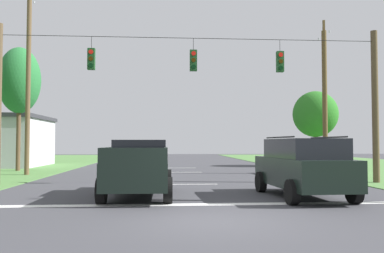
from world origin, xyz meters
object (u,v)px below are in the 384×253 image
at_px(suv_black, 303,166).
at_px(utility_pole_near_left, 28,80).
at_px(distant_car_crossing_white, 309,161).
at_px(overhead_signal_span, 192,98).
at_px(pickup_truck, 139,168).
at_px(tree_roadside_left, 19,81).
at_px(utility_pole_mid_right, 325,99).
at_px(tree_roadside_far_right, 315,114).

distance_m(suv_black, utility_pole_near_left, 16.93).
relative_size(distant_car_crossing_white, utility_pole_near_left, 0.39).
xyz_separation_m(suv_black, utility_pole_near_left, (-12.54, 10.46, 4.45)).
relative_size(overhead_signal_span, pickup_truck, 3.19).
relative_size(pickup_truck, tree_roadside_left, 0.66).
bearing_deg(suv_black, distant_car_crossing_white, 69.07).
bearing_deg(suv_black, utility_pole_mid_right, 64.17).
relative_size(overhead_signal_span, tree_roadside_far_right, 2.88).
height_order(overhead_signal_span, suv_black, overhead_signal_span).
xyz_separation_m(utility_pole_mid_right, tree_roadside_left, (-19.25, 3.65, 1.47)).
bearing_deg(utility_pole_mid_right, suv_black, -115.83).
distance_m(suv_black, utility_pole_mid_right, 11.96).
bearing_deg(overhead_signal_span, suv_black, -53.55).
xyz_separation_m(tree_roadside_far_right, tree_roadside_left, (-21.68, -4.28, 1.81)).
relative_size(pickup_truck, tree_roadside_far_right, 0.90).
bearing_deg(suv_black, tree_roadside_left, 135.59).
distance_m(pickup_truck, utility_pole_mid_right, 14.59).
height_order(utility_pole_mid_right, utility_pole_near_left, utility_pole_near_left).
relative_size(distant_car_crossing_white, tree_roadside_far_right, 0.73).
xyz_separation_m(overhead_signal_span, pickup_truck, (-2.12, -3.78, -2.91)).
bearing_deg(tree_roadside_far_right, tree_roadside_left, -168.82).
bearing_deg(tree_roadside_left, distant_car_crossing_white, -10.68).
distance_m(distant_car_crossing_white, tree_roadside_far_right, 9.09).
relative_size(suv_black, distant_car_crossing_white, 1.11).
bearing_deg(suv_black, pickup_truck, 171.06).
height_order(pickup_truck, tree_roadside_left, tree_roadside_left).
xyz_separation_m(distant_car_crossing_white, utility_pole_mid_right, (0.97, -0.20, 3.71)).
bearing_deg(overhead_signal_span, tree_roadside_left, 139.28).
height_order(distant_car_crossing_white, utility_pole_near_left, utility_pole_near_left).
bearing_deg(suv_black, utility_pole_near_left, 140.17).
height_order(pickup_truck, utility_pole_mid_right, utility_pole_mid_right).
height_order(overhead_signal_span, distant_car_crossing_white, overhead_signal_span).
bearing_deg(utility_pole_near_left, utility_pole_mid_right, -0.48).
height_order(distant_car_crossing_white, tree_roadside_far_right, tree_roadside_far_right).
distance_m(tree_roadside_far_right, tree_roadside_left, 22.17).
bearing_deg(tree_roadside_far_right, pickup_truck, -126.77).
bearing_deg(tree_roadside_far_right, distant_car_crossing_white, -113.75).
height_order(utility_pole_mid_right, tree_roadside_far_right, utility_pole_mid_right).
distance_m(overhead_signal_span, utility_pole_mid_right, 10.17).
distance_m(utility_pole_near_left, tree_roadside_left, 3.93).
xyz_separation_m(overhead_signal_span, utility_pole_mid_right, (8.43, 5.66, 0.62)).
bearing_deg(tree_roadside_left, utility_pole_near_left, -63.92).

